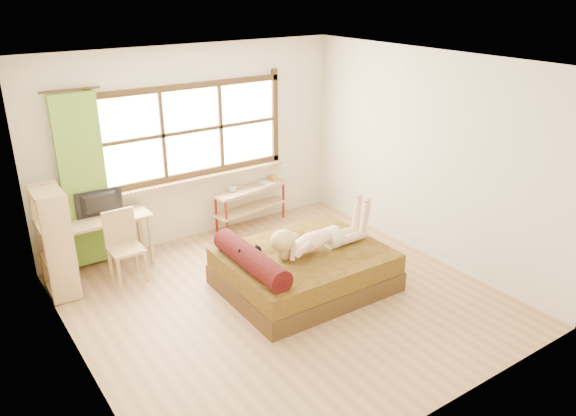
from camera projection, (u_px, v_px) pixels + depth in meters
floor at (284, 300)px, 6.55m from camera, size 4.50×4.50×0.00m
ceiling at (283, 64)px, 5.53m from camera, size 4.50×4.50×0.00m
wall_back at (193, 145)px, 7.76m from camera, size 4.50×0.00×4.50m
wall_front at (447, 276)px, 4.33m from camera, size 4.50×0.00×4.50m
wall_left at (69, 243)px, 4.87m from camera, size 0.00×4.50×4.50m
wall_right at (428, 157)px, 7.22m from camera, size 0.00×4.50×4.50m
window at (193, 134)px, 7.68m from camera, size 2.80×0.16×1.46m
curtain at (84, 182)px, 6.93m from camera, size 0.55×0.10×2.20m
bed at (301, 269)px, 6.72m from camera, size 1.91×1.53×0.72m
woman at (318, 228)px, 6.59m from camera, size 1.33×0.39×0.57m
kitten at (248, 255)px, 6.32m from camera, size 0.29×0.12×0.23m
desk at (104, 224)px, 7.07m from camera, size 1.12×0.52×0.70m
monitor at (100, 204)px, 7.01m from camera, size 0.58×0.08×0.34m
chair at (123, 241)px, 6.89m from camera, size 0.39×0.39×0.88m
pipe_shelf at (251, 198)px, 8.39m from camera, size 1.24×0.49×0.69m
cup at (233, 189)px, 8.15m from camera, size 0.13×0.13×0.09m
book at (262, 184)px, 8.43m from camera, size 0.21×0.26×0.02m
bookshelf at (55, 242)px, 6.46m from camera, size 0.34×0.58×1.31m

